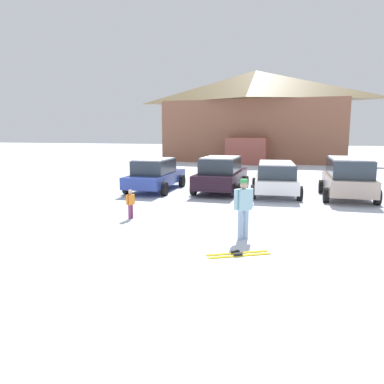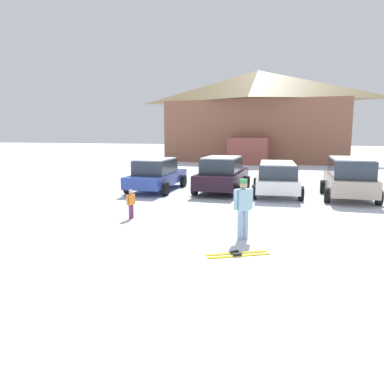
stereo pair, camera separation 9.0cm
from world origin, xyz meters
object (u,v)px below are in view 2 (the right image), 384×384
pair_of_skis (237,254)px  parked_white_suv (277,177)px  parked_blue_hatchback (157,174)px  parked_black_sedan (222,174)px  skier_adult_in_blue_parka (243,206)px  skier_child_in_orange_jacket (131,202)px  parked_beige_suv (349,177)px  ski_lodge (257,116)px

pair_of_skis → parked_white_suv: bearing=87.6°
parked_blue_hatchback → pair_of_skis: size_ratio=3.16×
parked_black_sedan → parked_white_suv: (2.65, -0.36, -0.02)m
skier_adult_in_blue_parka → parked_blue_hatchback: bearing=126.1°
pair_of_skis → parked_black_sedan: bearing=103.6°
parked_blue_hatchback → skier_adult_in_blue_parka: 9.25m
parked_blue_hatchback → parked_white_suv: bearing=1.7°
skier_child_in_orange_jacket → parked_beige_suv: bearing=39.0°
parked_black_sedan → pair_of_skis: parked_black_sedan is taller
parked_white_suv → parked_beige_suv: bearing=-1.4°
parked_white_suv → pair_of_skis: size_ratio=2.92×
parked_black_sedan → skier_child_in_orange_jacket: size_ratio=4.84×
parked_beige_suv → parked_black_sedan: bearing=175.6°
parked_beige_suv → skier_adult_in_blue_parka: parked_beige_suv is taller
parked_white_suv → skier_adult_in_blue_parka: 7.67m
parked_blue_hatchback → parked_beige_suv: size_ratio=1.14×
parked_beige_suv → skier_adult_in_blue_parka: (-3.57, -7.58, -0.02)m
parked_white_suv → skier_child_in_orange_jacket: parked_white_suv is taller
parked_blue_hatchback → skier_adult_in_blue_parka: (5.44, -7.48, 0.13)m
skier_child_in_orange_jacket → parked_black_sedan: bearing=74.5°
parked_white_suv → skier_adult_in_blue_parka: (-0.46, -7.66, 0.10)m
parked_black_sedan → skier_adult_in_blue_parka: size_ratio=2.87×
ski_lodge → skier_child_in_orange_jacket: (-1.19, -27.04, -3.96)m
skier_adult_in_blue_parka → ski_lodge: bearing=95.7°
parked_blue_hatchback → skier_child_in_orange_jacket: (1.43, -6.04, -0.26)m
skier_adult_in_blue_parka → pair_of_skis: (0.08, -1.38, -0.92)m
pair_of_skis → skier_child_in_orange_jacket: bearing=145.5°
ski_lodge → parked_blue_hatchback: (-2.62, -21.00, -3.71)m
parked_black_sedan → skier_adult_in_blue_parka: parked_black_sedan is taller
skier_child_in_orange_jacket → pair_of_skis: size_ratio=0.66×
pair_of_skis → parked_blue_hatchback: bearing=121.9°
ski_lodge → pair_of_skis: ski_lodge is taller
parked_white_suv → ski_lodge: bearing=99.0°
pair_of_skis → parked_beige_suv: bearing=68.7°
ski_lodge → parked_beige_suv: ski_lodge is taller
ski_lodge → skier_adult_in_blue_parka: (2.83, -28.48, -3.58)m
parked_blue_hatchback → skier_child_in_orange_jacket: size_ratio=4.80×
parked_beige_suv → skier_child_in_orange_jacket: 9.77m
skier_adult_in_blue_parka → parked_beige_suv: bearing=64.8°
parked_beige_suv → skier_child_in_orange_jacket: parked_beige_suv is taller
parked_black_sedan → skier_child_in_orange_jacket: 6.84m
skier_child_in_orange_jacket → pair_of_skis: bearing=-34.5°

